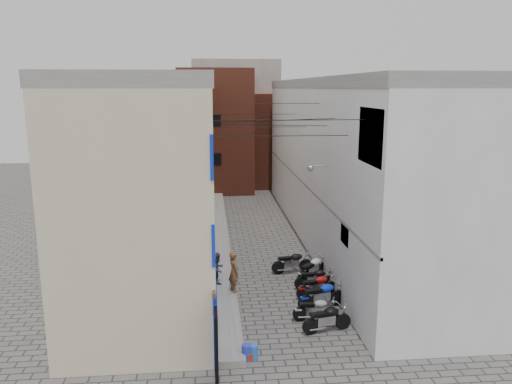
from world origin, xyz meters
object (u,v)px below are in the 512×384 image
object	(u,v)px
motorcycle_b	(316,308)
water_jug_far	(253,352)
person_a	(234,272)
red_crate	(247,356)
motorcycle_e	(315,278)
motorcycle_a	(327,318)
motorcycle_d	(317,285)
person_b	(218,269)
water_jug_near	(247,352)
motorcycle_g	(292,261)
motorcycle_f	(312,268)
motorcycle_c	(322,294)

from	to	relation	value
motorcycle_b	water_jug_far	xyz separation A→B (m)	(-2.55, -2.45, -0.25)
person_a	red_crate	distance (m)	5.01
motorcycle_e	red_crate	distance (m)	6.37
motorcycle_a	motorcycle_d	bearing A→B (deg)	161.46
person_b	water_jug_near	distance (m)	5.69
red_crate	motorcycle_b	bearing A→B (deg)	41.60
motorcycle_g	red_crate	distance (m)	7.87
motorcycle_b	red_crate	world-z (taller)	motorcycle_b
motorcycle_a	motorcycle_d	distance (m)	2.97
motorcycle_f	red_crate	size ratio (longest dim) A/B	5.26
motorcycle_d	motorcycle_f	bearing A→B (deg)	157.57
motorcycle_b	motorcycle_g	distance (m)	4.92
motorcycle_e	person_b	xyz separation A→B (m)	(-4.18, 0.20, 0.45)
motorcycle_f	motorcycle_g	world-z (taller)	motorcycle_f
person_a	person_b	xyz separation A→B (m)	(-0.65, 0.68, -0.13)
motorcycle_c	motorcycle_g	world-z (taller)	motorcycle_c
motorcycle_c	water_jug_near	world-z (taller)	motorcycle_c
motorcycle_c	person_b	world-z (taller)	person_b
motorcycle_a	water_jug_far	distance (m)	3.20
motorcycle_b	water_jug_far	bearing A→B (deg)	-42.92
motorcycle_a	motorcycle_d	xyz separation A→B (m)	(0.29, 2.96, 0.00)
motorcycle_g	motorcycle_d	bearing A→B (deg)	3.54
motorcycle_e	motorcycle_f	xyz separation A→B (m)	(0.07, 0.95, 0.08)
person_b	water_jug_near	world-z (taller)	person_b
motorcycle_e	motorcycle_c	bearing A→B (deg)	-6.37
person_a	motorcycle_f	bearing A→B (deg)	-85.81
motorcycle_d	water_jug_far	size ratio (longest dim) A/B	3.84
person_a	red_crate	size ratio (longest dim) A/B	4.31
motorcycle_b	motorcycle_g	world-z (taller)	motorcycle_g
motorcycle_e	water_jug_near	size ratio (longest dim) A/B	3.58
motorcycle_f	person_a	world-z (taller)	person_a
person_b	water_jug_near	size ratio (longest dim) A/B	2.88
person_b	motorcycle_a	bearing A→B (deg)	-99.35
water_jug_near	water_jug_far	distance (m)	0.21
motorcycle_d	motorcycle_g	bearing A→B (deg)	174.59
motorcycle_d	person_b	xyz separation A→B (m)	(-4.07, 1.05, 0.44)
motorcycle_e	person_a	size ratio (longest dim) A/B	1.06
motorcycle_f	person_a	bearing A→B (deg)	-110.94
person_b	water_jug_far	size ratio (longest dim) A/B	3.02
motorcycle_b	water_jug_near	distance (m)	3.70
motorcycle_a	water_jug_near	size ratio (longest dim) A/B	3.64
person_b	motorcycle_b	bearing A→B (deg)	-94.09
motorcycle_f	water_jug_near	size ratio (longest dim) A/B	4.11
motorcycle_c	person_b	bearing A→B (deg)	-133.19
motorcycle_e	motorcycle_g	bearing A→B (deg)	-163.35
water_jug_far	motorcycle_f	bearing A→B (deg)	62.89
person_b	motorcycle_c	bearing A→B (deg)	-79.99
motorcycle_d	motorcycle_f	xyz separation A→B (m)	(0.18, 1.79, 0.07)
motorcycle_f	water_jug_far	distance (m)	7.12
motorcycle_b	person_a	world-z (taller)	person_a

